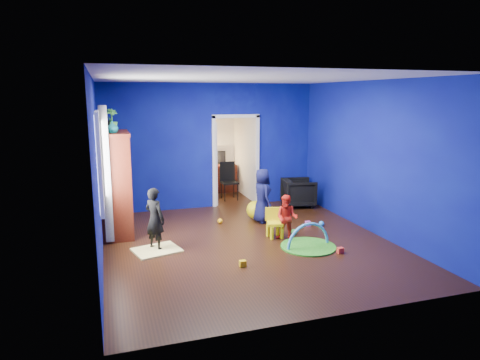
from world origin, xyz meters
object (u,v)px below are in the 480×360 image
object	(u,v)px
play_mat	(308,246)
child_navy	(262,196)
toddler_red	(287,218)
armchair	(299,193)
study_desk	(220,178)
kid_chair	(275,224)
vase	(112,127)
hopper_ball	(256,210)
child_black	(155,219)
tv_armoire	(115,184)
folding_chair	(229,182)
crt_tv	(117,182)

from	to	relation	value
play_mat	child_navy	bearing A→B (deg)	98.08
child_navy	toddler_red	world-z (taller)	child_navy
armchair	study_desk	world-z (taller)	study_desk
toddler_red	kid_chair	size ratio (longest dim) A/B	1.69
vase	child_navy	bearing A→B (deg)	3.81
armchair	hopper_ball	bearing A→B (deg)	127.58
child_black	hopper_ball	size ratio (longest dim) A/B	2.73
tv_armoire	play_mat	size ratio (longest dim) A/B	2.03
armchair	study_desk	distance (m)	2.53
vase	hopper_ball	world-z (taller)	vase
kid_chair	play_mat	world-z (taller)	kid_chair
armchair	play_mat	size ratio (longest dim) A/B	0.76
child_navy	play_mat	world-z (taller)	child_navy
child_navy	vase	bearing A→B (deg)	88.99
armchair	tv_armoire	distance (m)	4.35
play_mat	folding_chair	xyz separation A→B (m)	(-0.34, 3.79, 0.45)
vase	play_mat	xyz separation A→B (m)	(3.16, -1.49, -2.05)
tv_armoire	study_desk	bearing A→B (deg)	46.43
hopper_ball	folding_chair	xyz separation A→B (m)	(-0.05, 1.86, 0.26)
crt_tv	play_mat	bearing A→B (deg)	-29.88
child_black	tv_armoire	world-z (taller)	tv_armoire
tv_armoire	folding_chair	distance (m)	3.50
child_black	kid_chair	distance (m)	2.22
study_desk	folding_chair	bearing A→B (deg)	-90.00
vase	crt_tv	distance (m)	1.09
toddler_red	hopper_ball	size ratio (longest dim) A/B	2.12
kid_chair	study_desk	world-z (taller)	study_desk
vase	kid_chair	bearing A→B (deg)	-16.24
tv_armoire	hopper_ball	world-z (taller)	tv_armoire
vase	folding_chair	world-z (taller)	vase
kid_chair	study_desk	xyz separation A→B (m)	(0.02, 4.08, 0.12)
vase	folding_chair	distance (m)	3.98
vase	hopper_ball	distance (m)	3.45
toddler_red	kid_chair	xyz separation A→B (m)	(-0.15, 0.20, -0.17)
child_black	folding_chair	distance (m)	3.80
child_black	tv_armoire	size ratio (longest dim) A/B	0.56
child_black	vase	world-z (taller)	vase
toddler_red	study_desk	bearing A→B (deg)	128.77
armchair	hopper_ball	size ratio (longest dim) A/B	1.84
vase	folding_chair	xyz separation A→B (m)	(2.82, 2.30, -1.61)
hopper_ball	play_mat	distance (m)	1.96
hopper_ball	toddler_red	bearing A→B (deg)	-86.79
play_mat	study_desk	size ratio (longest dim) A/B	1.10
hopper_ball	folding_chair	world-z (taller)	folding_chair
kid_chair	folding_chair	distance (m)	3.13
child_black	hopper_ball	distance (m)	2.60
vase	kid_chair	distance (m)	3.44
armchair	hopper_ball	world-z (taller)	armchair
kid_chair	toddler_red	bearing A→B (deg)	-37.98
tv_armoire	hopper_ball	xyz separation A→B (m)	(2.87, 0.14, -0.78)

